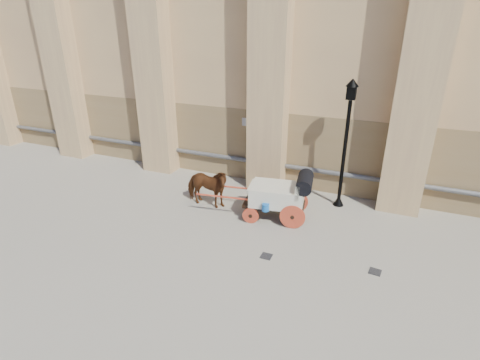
% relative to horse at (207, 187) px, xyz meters
% --- Properties ---
extents(ground, '(90.00, 90.00, 0.00)m').
position_rel_horse_xyz_m(ground, '(2.43, -1.15, -0.76)').
color(ground, gray).
rests_on(ground, ground).
extents(horse, '(1.82, 0.87, 1.51)m').
position_rel_horse_xyz_m(horse, '(0.00, 0.00, 0.00)').
color(horse, '#5D3313').
rests_on(horse, ground).
extents(carriage, '(3.98, 1.62, 1.70)m').
position_rel_horse_xyz_m(carriage, '(2.73, 0.16, 0.16)').
color(carriage, black).
rests_on(carriage, ground).
extents(street_lamp, '(0.43, 0.43, 4.57)m').
position_rel_horse_xyz_m(street_lamp, '(4.43, 1.93, 1.69)').
color(street_lamp, black).
rests_on(street_lamp, ground).
extents(drain_grate_near, '(0.32, 0.32, 0.01)m').
position_rel_horse_xyz_m(drain_grate_near, '(3.03, -2.16, -0.75)').
color(drain_grate_near, black).
rests_on(drain_grate_near, ground).
extents(drain_grate_far, '(0.35, 0.35, 0.01)m').
position_rel_horse_xyz_m(drain_grate_far, '(6.01, -1.69, -0.75)').
color(drain_grate_far, black).
rests_on(drain_grate_far, ground).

